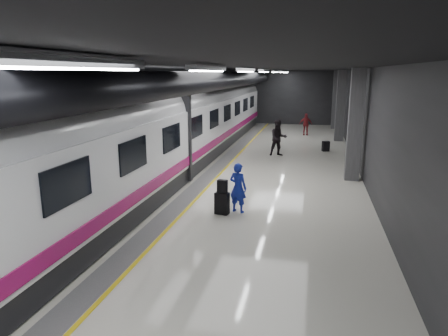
# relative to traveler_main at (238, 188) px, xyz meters

# --- Properties ---
(ground) EXTENTS (40.00, 40.00, 0.00)m
(ground) POSITION_rel_traveler_main_xyz_m (-0.71, 2.94, -0.80)
(ground) COLOR beige
(ground) RESTS_ON ground
(platform_hall) EXTENTS (10.02, 40.02, 4.51)m
(platform_hall) POSITION_rel_traveler_main_xyz_m (-1.00, 3.89, 2.74)
(platform_hall) COLOR black
(platform_hall) RESTS_ON ground
(train) EXTENTS (3.05, 38.00, 4.05)m
(train) POSITION_rel_traveler_main_xyz_m (-3.96, 2.94, 1.27)
(train) COLOR black
(train) RESTS_ON ground
(traveler_main) EXTENTS (0.67, 0.54, 1.59)m
(traveler_main) POSITION_rel_traveler_main_xyz_m (0.00, 0.00, 0.00)
(traveler_main) COLOR #1919BE
(traveler_main) RESTS_ON ground
(suitcase_main) EXTENTS (0.46, 0.34, 0.69)m
(suitcase_main) POSITION_rel_traveler_main_xyz_m (-0.45, -0.29, -0.45)
(suitcase_main) COLOR black
(suitcase_main) RESTS_ON ground
(shoulder_bag) EXTENTS (0.32, 0.20, 0.40)m
(shoulder_bag) POSITION_rel_traveler_main_xyz_m (-0.44, -0.29, 0.10)
(shoulder_bag) COLOR black
(shoulder_bag) RESTS_ON suitcase_main
(traveler_far_a) EXTENTS (1.12, 1.00, 1.91)m
(traveler_far_a) POSITION_rel_traveler_main_xyz_m (0.43, 9.15, 0.16)
(traveler_far_a) COLOR black
(traveler_far_a) RESTS_ON ground
(traveler_far_b) EXTENTS (0.92, 0.44, 1.53)m
(traveler_far_b) POSITION_rel_traveler_main_xyz_m (1.67, 16.91, -0.03)
(traveler_far_b) COLOR maroon
(traveler_far_b) RESTS_ON ground
(suitcase_far) EXTENTS (0.45, 0.37, 0.57)m
(suitcase_far) POSITION_rel_traveler_main_xyz_m (2.95, 11.01, -0.51)
(suitcase_far) COLOR black
(suitcase_far) RESTS_ON ground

